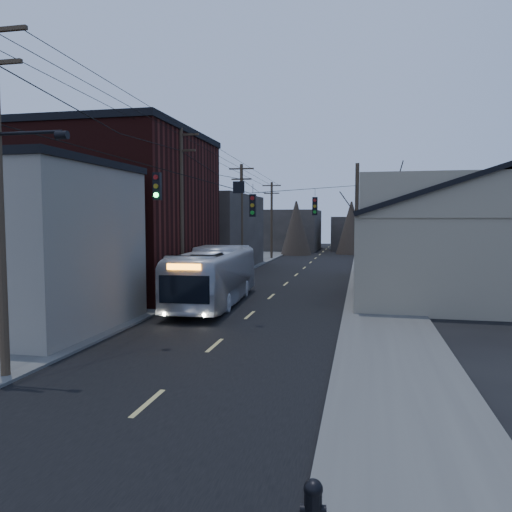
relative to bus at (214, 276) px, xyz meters
The scene contains 15 objects.
ground 16.92m from the bus, 81.11° to the right, with size 160.00×160.00×0.00m, color black.
road_surface 13.70m from the bus, 78.97° to the left, with size 9.00×110.00×0.02m, color black.
sidewalk_left 13.99m from the bus, 106.27° to the left, with size 4.00×110.00×0.12m, color #474744.
sidewalk_right 16.23m from the bus, 55.72° to the left, with size 4.00×110.00×0.12m, color #474744.
building_clapboard 10.15m from the bus, 129.91° to the right, with size 8.00×8.00×7.00m, color #6D665B.
building_brick 8.81m from the bus, 155.61° to the left, with size 10.00×12.00×10.00m, color black.
building_left_far 20.63m from the bus, 109.61° to the left, with size 9.00×14.00×7.00m, color #302C27.
warehouse 17.73m from the bus, 28.16° to the left, with size 16.16×20.60×7.73m.
building_far_left 48.49m from the bus, 94.02° to the left, with size 10.00×12.00×6.00m, color #302C27.
building_far_right 54.22m from the bus, 79.80° to the left, with size 12.00×14.00×5.00m, color #302C27.
bare_tree 9.91m from the bus, 20.22° to the left, with size 0.40×0.40×7.20m, color black.
utility_lines 8.23m from the bus, 93.89° to the left, with size 11.24×45.28×10.50m.
bus is the anchor object (origin of this frame).
parked_car 13.57m from the bus, 97.20° to the left, with size 1.36×3.89×1.28m, color #929499.
fire_hydrant 20.66m from the bus, 69.27° to the right, with size 0.40×0.29×0.84m.
Camera 1 is at (5.33, -9.71, 4.78)m, focal length 35.00 mm.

